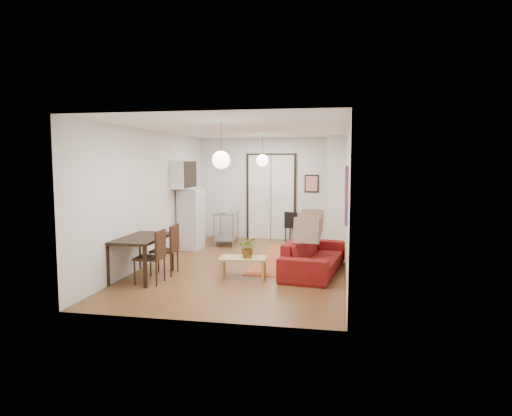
% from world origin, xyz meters
% --- Properties ---
extents(floor, '(7.00, 7.00, 0.00)m').
position_xyz_m(floor, '(0.00, 0.00, 0.00)').
color(floor, brown).
rests_on(floor, ground).
extents(ceiling, '(4.20, 7.00, 0.02)m').
position_xyz_m(ceiling, '(0.00, 0.00, 2.90)').
color(ceiling, white).
rests_on(ceiling, wall_back).
extents(wall_back, '(4.20, 0.02, 2.90)m').
position_xyz_m(wall_back, '(0.00, 3.50, 1.45)').
color(wall_back, white).
rests_on(wall_back, floor).
extents(wall_front, '(4.20, 0.02, 2.90)m').
position_xyz_m(wall_front, '(0.00, -3.50, 1.45)').
color(wall_front, white).
rests_on(wall_front, floor).
extents(wall_left, '(0.02, 7.00, 2.90)m').
position_xyz_m(wall_left, '(-2.10, 0.00, 1.45)').
color(wall_left, white).
rests_on(wall_left, floor).
extents(wall_right, '(0.02, 7.00, 2.90)m').
position_xyz_m(wall_right, '(2.10, 0.00, 1.45)').
color(wall_right, white).
rests_on(wall_right, floor).
extents(double_doors, '(1.44, 0.06, 2.50)m').
position_xyz_m(double_doors, '(0.00, 3.46, 1.20)').
color(double_doors, white).
rests_on(double_doors, wall_back).
extents(stub_partition, '(0.50, 0.10, 2.90)m').
position_xyz_m(stub_partition, '(1.85, 2.55, 1.45)').
color(stub_partition, white).
rests_on(stub_partition, floor).
extents(wall_cabinet, '(0.35, 1.00, 0.70)m').
position_xyz_m(wall_cabinet, '(-1.92, 1.50, 1.90)').
color(wall_cabinet, white).
rests_on(wall_cabinet, wall_left).
extents(painting_popart, '(0.05, 1.00, 1.00)m').
position_xyz_m(painting_popart, '(2.08, -1.25, 1.65)').
color(painting_popart, red).
rests_on(painting_popart, wall_right).
extents(painting_abstract, '(0.05, 0.50, 0.60)m').
position_xyz_m(painting_abstract, '(2.08, 0.80, 1.80)').
color(painting_abstract, beige).
rests_on(painting_abstract, wall_right).
extents(poster_back, '(0.40, 0.03, 0.50)m').
position_xyz_m(poster_back, '(1.15, 3.47, 1.60)').
color(poster_back, red).
rests_on(poster_back, wall_back).
extents(print_left, '(0.03, 0.44, 0.54)m').
position_xyz_m(print_left, '(-2.07, 2.00, 1.95)').
color(print_left, '#985E3F').
rests_on(print_left, wall_left).
extents(pendant_back, '(0.30, 0.30, 0.80)m').
position_xyz_m(pendant_back, '(0.00, 2.00, 2.25)').
color(pendant_back, white).
rests_on(pendant_back, ceiling).
extents(pendant_front, '(0.30, 0.30, 0.80)m').
position_xyz_m(pendant_front, '(0.00, -2.00, 2.25)').
color(pendant_front, white).
rests_on(pendant_front, ceiling).
extents(kilim_rug, '(1.42, 3.64, 0.01)m').
position_xyz_m(kilim_rug, '(0.82, 0.89, 0.00)').
color(kilim_rug, '#C86232').
rests_on(kilim_rug, floor).
extents(sofa, '(2.45, 1.24, 0.69)m').
position_xyz_m(sofa, '(1.47, -0.34, 0.34)').
color(sofa, maroon).
rests_on(sofa, floor).
extents(coffee_table, '(0.94, 0.57, 0.40)m').
position_xyz_m(coffee_table, '(0.16, -1.04, 0.35)').
color(coffee_table, tan).
rests_on(coffee_table, floor).
extents(potted_plant, '(0.33, 0.37, 0.39)m').
position_xyz_m(potted_plant, '(0.26, -1.04, 0.59)').
color(potted_plant, '#38672E').
rests_on(potted_plant, coffee_table).
extents(kitchen_counter, '(0.69, 1.19, 0.87)m').
position_xyz_m(kitchen_counter, '(-1.06, 2.41, 0.56)').
color(kitchen_counter, '#A3A6A7').
rests_on(kitchen_counter, floor).
extents(bowl, '(0.23, 0.23, 0.05)m').
position_xyz_m(bowl, '(-1.06, 2.11, 0.90)').
color(bowl, beige).
rests_on(bowl, kitchen_counter).
extents(soap_bottle, '(0.09, 0.09, 0.18)m').
position_xyz_m(soap_bottle, '(-1.11, 2.66, 0.97)').
color(soap_bottle, teal).
rests_on(soap_bottle, kitchen_counter).
extents(fridge, '(0.60, 0.60, 1.51)m').
position_xyz_m(fridge, '(-1.75, 1.52, 0.76)').
color(fridge, silver).
rests_on(fridge, floor).
extents(dining_table, '(0.84, 1.45, 0.80)m').
position_xyz_m(dining_table, '(-1.75, -1.40, 0.71)').
color(dining_table, black).
rests_on(dining_table, floor).
extents(dining_chair_near, '(0.48, 0.67, 0.98)m').
position_xyz_m(dining_chair_near, '(-1.44, -0.95, 0.57)').
color(dining_chair_near, '#361C11').
rests_on(dining_chair_near, floor).
extents(dining_chair_far, '(0.48, 0.67, 0.98)m').
position_xyz_m(dining_chair_far, '(-1.44, -1.65, 0.57)').
color(dining_chair_far, '#361C11').
rests_on(dining_chair_far, floor).
extents(black_side_chair, '(0.47, 0.48, 0.84)m').
position_xyz_m(black_side_chair, '(0.67, 3.23, 0.48)').
color(black_side_chair, black).
rests_on(black_side_chair, floor).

